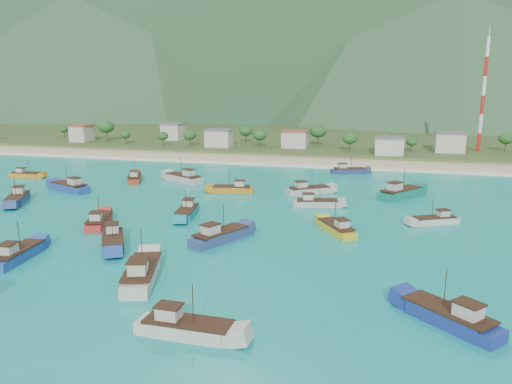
% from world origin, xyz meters
% --- Properties ---
extents(ground, '(600.00, 600.00, 0.00)m').
position_xyz_m(ground, '(0.00, 0.00, 0.00)').
color(ground, '#0C8588').
rests_on(ground, ground).
extents(beach, '(400.00, 18.00, 1.20)m').
position_xyz_m(beach, '(0.00, 79.00, 0.00)').
color(beach, beige).
rests_on(beach, ground).
extents(land, '(400.00, 110.00, 2.40)m').
position_xyz_m(land, '(0.00, 140.00, 0.00)').
color(land, '#385123').
rests_on(land, ground).
extents(surf_line, '(400.00, 2.50, 0.08)m').
position_xyz_m(surf_line, '(0.00, 69.50, 0.00)').
color(surf_line, white).
rests_on(surf_line, ground).
extents(village, '(215.62, 31.61, 7.20)m').
position_xyz_m(village, '(16.45, 101.46, 4.67)').
color(village, beige).
rests_on(village, ground).
extents(vegetation, '(280.13, 25.18, 8.75)m').
position_xyz_m(vegetation, '(-1.77, 103.63, 5.08)').
color(vegetation, '#235623').
rests_on(vegetation, ground).
extents(radio_tower, '(1.20, 1.20, 38.94)m').
position_xyz_m(radio_tower, '(56.90, 108.00, 21.07)').
color(radio_tower, red).
rests_on(radio_tower, ground).
extents(boat_0, '(7.74, 9.82, 5.80)m').
position_xyz_m(boat_0, '(17.77, 2.90, 0.66)').
color(boat_0, gold).
rests_on(boat_0, ground).
extents(boat_1, '(10.02, 5.75, 5.68)m').
position_xyz_m(boat_1, '(15.29, 61.94, 0.64)').
color(boat_1, navy).
rests_on(boat_1, ground).
extents(boat_2, '(8.94, 6.34, 5.17)m').
position_xyz_m(boat_2, '(34.83, 13.21, 0.55)').
color(boat_2, '#BCB2AA').
rests_on(boat_2, ground).
extents(boat_5, '(7.84, 11.14, 6.43)m').
position_xyz_m(boat_5, '(-51.49, 7.45, 0.78)').
color(boat_5, navy).
rests_on(boat_5, ground).
extents(boat_6, '(10.54, 9.80, 6.57)m').
position_xyz_m(boat_6, '(32.97, -27.99, 0.80)').
color(boat_6, navy).
rests_on(boat_6, ground).
extents(boat_9, '(8.14, 10.74, 6.28)m').
position_xyz_m(boat_9, '(-16.17, -13.28, 0.75)').
color(boat_9, '#204496').
rests_on(boat_9, ground).
extents(boat_10, '(4.74, 10.56, 6.02)m').
position_xyz_m(boat_10, '(-11.64, 6.49, 0.70)').
color(boat_10, teal).
rests_on(boat_10, ground).
extents(boat_11, '(7.03, 10.54, 6.04)m').
position_xyz_m(boat_11, '(-38.65, 36.00, 0.70)').
color(boat_11, '#903718').
rests_on(boat_11, ground).
extents(boat_12, '(8.95, 3.28, 5.18)m').
position_xyz_m(boat_12, '(-70.18, 33.36, 0.55)').
color(boat_12, orange).
rests_on(boat_12, ground).
extents(boat_13, '(10.10, 4.50, 5.76)m').
position_xyz_m(boat_13, '(-9.45, 29.38, 0.65)').
color(boat_13, '#BB7116').
rests_on(boat_13, ground).
extents(boat_14, '(4.22, 10.71, 6.16)m').
position_xyz_m(boat_14, '(-26.46, -22.66, 0.73)').
color(boat_14, '#23479A').
rests_on(boat_14, ground).
extents(boat_15, '(10.45, 12.16, 7.36)m').
position_xyz_m(boat_15, '(29.11, 33.81, 0.95)').
color(boat_15, '#0F6A59').
rests_on(boat_15, ground).
extents(boat_16, '(6.22, 10.52, 5.97)m').
position_xyz_m(boat_16, '(-24.75, -3.62, 0.69)').
color(boat_16, red).
rests_on(boat_16, ground).
extents(boat_17, '(7.14, 12.71, 7.20)m').
position_xyz_m(boat_17, '(-4.94, -25.26, 0.92)').
color(boat_17, beige).
rests_on(boat_17, ground).
extents(boat_18, '(9.81, 4.84, 5.57)m').
position_xyz_m(boat_18, '(11.73, 20.65, 0.62)').
color(boat_18, '#A7A296').
rests_on(boat_18, ground).
extents(boat_19, '(11.91, 7.34, 6.78)m').
position_xyz_m(boat_19, '(-47.93, 21.00, 0.84)').
color(boat_19, navy).
rests_on(boat_19, ground).
extents(boat_20, '(10.46, 3.30, 6.14)m').
position_xyz_m(boat_20, '(6.34, -37.31, 0.72)').
color(boat_20, beige).
rests_on(boat_20, ground).
extents(boat_21, '(12.10, 8.60, 6.99)m').
position_xyz_m(boat_21, '(-25.69, 38.31, 0.88)').
color(boat_21, '#B0A6A0').
rests_on(boat_21, ground).
extents(boat_22, '(10.36, 8.44, 6.17)m').
position_xyz_m(boat_22, '(8.31, 32.33, 0.73)').
color(boat_22, '#ABA79B').
rests_on(boat_22, ground).
extents(boat_24, '(8.00, 11.47, 6.61)m').
position_xyz_m(boat_24, '(-0.34, -6.77, 0.81)').
color(boat_24, navy).
rests_on(boat_24, ground).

